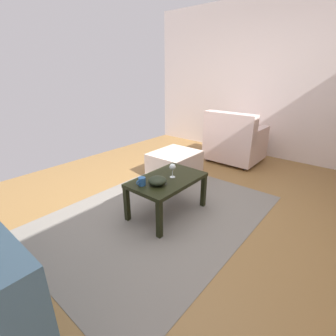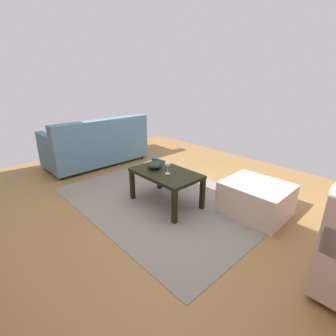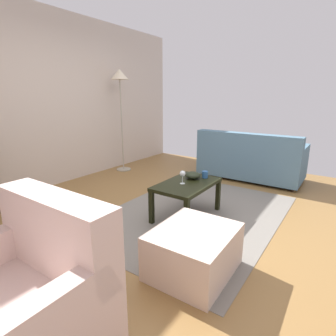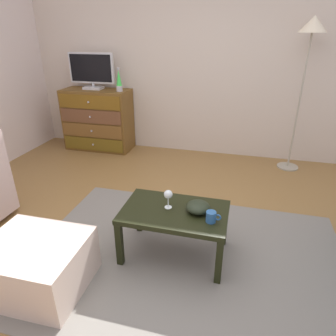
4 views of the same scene
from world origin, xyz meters
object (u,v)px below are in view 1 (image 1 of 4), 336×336
at_px(mug, 142,181).
at_px(ottoman, 175,164).
at_px(bowl_decorative, 157,181).
at_px(armchair, 234,142).
at_px(wine_glass, 173,167).
at_px(coffee_table, 167,183).

bearing_deg(mug, ottoman, -156.70).
relative_size(bowl_decorative, armchair, 0.21).
bearing_deg(mug, wine_glass, 162.90).
xyz_separation_m(wine_glass, bowl_decorative, (0.24, -0.00, -0.07)).
height_order(coffee_table, mug, mug).
bearing_deg(armchair, wine_glass, 6.57).
distance_m(wine_glass, ottoman, 1.09).
xyz_separation_m(wine_glass, ottoman, (-0.82, -0.62, -0.36)).
distance_m(coffee_table, ottoman, 1.08).
xyz_separation_m(coffee_table, mug, (0.30, -0.08, 0.10)).
xyz_separation_m(mug, armchair, (-2.36, -0.12, -0.12)).
height_order(wine_glass, mug, wine_glass).
distance_m(coffee_table, armchair, 2.07).
bearing_deg(armchair, coffee_table, 5.66).
distance_m(wine_glass, bowl_decorative, 0.25).
bearing_deg(ottoman, wine_glass, 37.03).
distance_m(mug, ottoman, 1.32).
bearing_deg(bowl_decorative, coffee_table, -172.23).
bearing_deg(armchair, bowl_decorative, 5.83).
bearing_deg(armchair, mug, 2.91).
height_order(coffee_table, bowl_decorative, bowl_decorative).
xyz_separation_m(coffee_table, wine_glass, (-0.06, 0.03, 0.18)).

